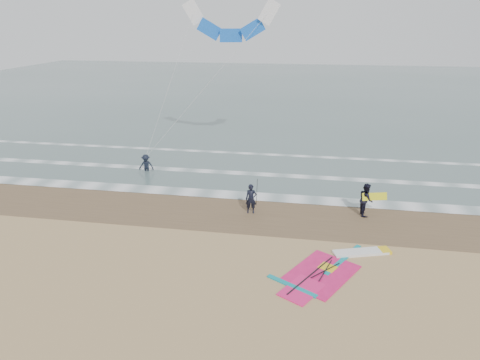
% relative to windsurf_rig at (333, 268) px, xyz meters
% --- Properties ---
extents(ground, '(120.00, 120.00, 0.00)m').
position_rel_windsurf_rig_xyz_m(ground, '(-3.93, -1.18, -0.03)').
color(ground, tan).
rests_on(ground, ground).
extents(sea_water, '(120.00, 80.00, 0.02)m').
position_rel_windsurf_rig_xyz_m(sea_water, '(-3.93, 46.82, -0.02)').
color(sea_water, '#47605E').
rests_on(sea_water, ground).
extents(wet_sand_band, '(120.00, 5.00, 0.01)m').
position_rel_windsurf_rig_xyz_m(wet_sand_band, '(-3.93, 4.82, -0.03)').
color(wet_sand_band, brown).
rests_on(wet_sand_band, ground).
extents(foam_waterline, '(120.00, 9.15, 0.02)m').
position_rel_windsurf_rig_xyz_m(foam_waterline, '(-3.93, 9.26, -0.00)').
color(foam_waterline, white).
rests_on(foam_waterline, ground).
extents(windsurf_rig, '(5.20, 4.92, 0.13)m').
position_rel_windsurf_rig_xyz_m(windsurf_rig, '(0.00, 0.00, 0.00)').
color(windsurf_rig, white).
rests_on(windsurf_rig, ground).
extents(person_standing, '(0.62, 0.45, 1.59)m').
position_rel_windsurf_rig_xyz_m(person_standing, '(-4.11, 4.82, 0.76)').
color(person_standing, black).
rests_on(person_standing, ground).
extents(person_walking, '(0.75, 0.92, 1.74)m').
position_rel_windsurf_rig_xyz_m(person_walking, '(1.80, 5.57, 0.84)').
color(person_walking, black).
rests_on(person_walking, ground).
extents(person_wading, '(1.05, 0.66, 1.55)m').
position_rel_windsurf_rig_xyz_m(person_wading, '(-11.99, 10.14, 0.74)').
color(person_wading, black).
rests_on(person_wading, ground).
extents(held_pole, '(0.17, 0.86, 1.82)m').
position_rel_windsurf_rig_xyz_m(held_pole, '(-3.81, 4.82, 1.14)').
color(held_pole, black).
rests_on(held_pole, ground).
extents(carried_kiteboard, '(1.30, 0.51, 0.39)m').
position_rel_windsurf_rig_xyz_m(carried_kiteboard, '(2.20, 5.47, 1.07)').
color(carried_kiteboard, yellow).
rests_on(carried_kiteboard, ground).
extents(surf_kite, '(8.34, 4.97, 9.99)m').
position_rel_windsurf_rig_xyz_m(surf_kite, '(-7.05, 14.84, 9.28)').
color(surf_kite, white).
rests_on(surf_kite, ground).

